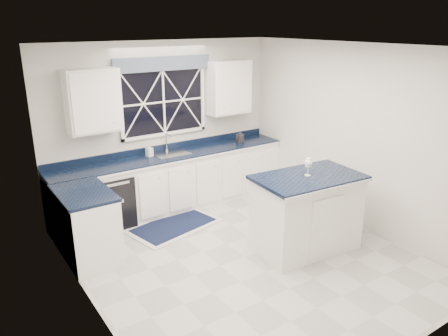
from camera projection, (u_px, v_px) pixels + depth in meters
ground at (245, 257)px, 5.80m from camera, size 4.50×4.50×0.00m
back_wall at (163, 126)px, 7.13m from camera, size 4.00×0.10×2.70m
base_cabinets at (160, 190)px, 6.87m from camera, size 3.99×1.60×0.90m
countertop at (173, 155)px, 7.03m from camera, size 3.98×0.64×0.04m
dishwasher at (110, 199)px, 6.61m from camera, size 0.60×0.58×0.82m
window at (163, 97)px, 6.94m from camera, size 1.65×0.09×1.26m
upper_cabinets at (167, 93)px, 6.82m from camera, size 3.10×0.34×0.90m
faucet at (167, 142)px, 7.12m from camera, size 0.05×0.20×0.30m
island at (306, 212)px, 5.87m from camera, size 1.48×0.97×1.05m
rug at (174, 225)px, 6.67m from camera, size 1.49×1.08×0.02m
kettle at (240, 137)px, 7.72m from camera, size 0.24×0.20×0.18m
wine_glass at (308, 164)px, 5.66m from camera, size 0.10×0.10×0.24m
soap_bottle at (149, 150)px, 6.88m from camera, size 0.11×0.11×0.20m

